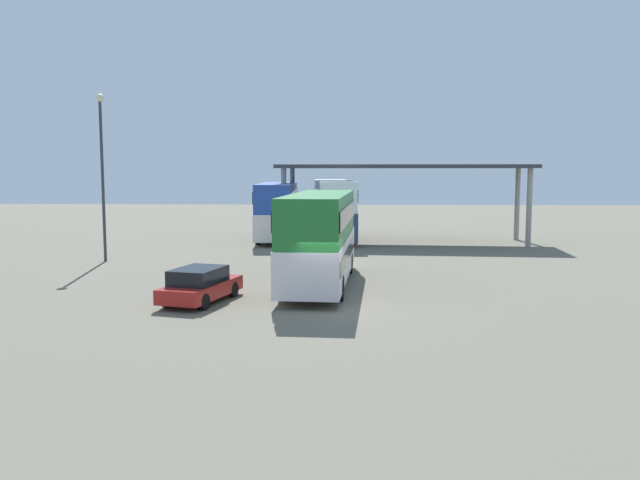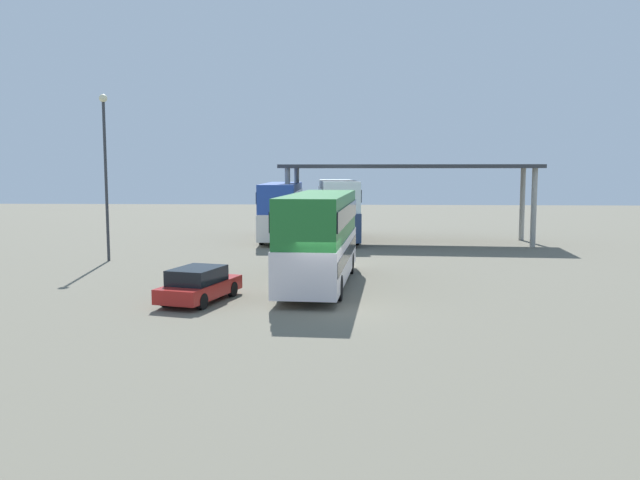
{
  "view_description": "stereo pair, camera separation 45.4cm",
  "coord_description": "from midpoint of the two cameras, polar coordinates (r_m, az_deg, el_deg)",
  "views": [
    {
      "loc": [
        0.37,
        -23.47,
        5.08
      ],
      "look_at": [
        -0.66,
        4.61,
        2.0
      ],
      "focal_mm": 36.25,
      "sensor_mm": 36.0,
      "label": 1
    },
    {
      "loc": [
        0.83,
        -23.45,
        5.08
      ],
      "look_at": [
        -0.66,
        4.61,
        2.0
      ],
      "focal_mm": 36.25,
      "sensor_mm": 36.0,
      "label": 2
    }
  ],
  "objects": [
    {
      "name": "double_decker_near_canopy",
      "position": [
        47.02,
        -3.12,
        2.79
      ],
      "size": [
        2.83,
        10.78,
        4.09
      ],
      "rotation": [
        0.0,
        0.0,
        1.6
      ],
      "color": "silver",
      "rests_on": "ground_plane"
    },
    {
      "name": "ground_plane",
      "position": [
        24.01,
        1.53,
        -5.96
      ],
      "size": [
        140.0,
        140.0,
        0.0
      ],
      "primitive_type": "plane",
      "color": "#686455"
    },
    {
      "name": "double_decker_main",
      "position": [
        28.25,
        0.46,
        0.44
      ],
      "size": [
        3.17,
        10.86,
        4.03
      ],
      "rotation": [
        0.0,
        0.0,
        1.51
      ],
      "color": "silver",
      "rests_on": "ground_plane"
    },
    {
      "name": "parked_hatchback",
      "position": [
        25.25,
        -10.12,
        -3.89
      ],
      "size": [
        2.68,
        4.39,
        1.35
      ],
      "rotation": [
        0.0,
        0.0,
        1.31
      ],
      "color": "#A91E1A",
      "rests_on": "ground_plane"
    },
    {
      "name": "lamppost_tall",
      "position": [
        37.49,
        -18.09,
        6.79
      ],
      "size": [
        0.44,
        0.44,
        9.14
      ],
      "color": "#33353A",
      "rests_on": "ground_plane"
    },
    {
      "name": "depot_canopy",
      "position": [
        45.66,
        8.06,
        6.09
      ],
      "size": [
        17.87,
        6.38,
        5.41
      ],
      "rotation": [
        0.0,
        0.0,
        -0.07
      ],
      "color": "#33353A",
      "rests_on": "ground_plane"
    },
    {
      "name": "double_decker_mid_row",
      "position": [
        46.54,
        1.85,
        2.88
      ],
      "size": [
        3.34,
        10.8,
        4.29
      ],
      "rotation": [
        0.0,
        0.0,
        1.65
      ],
      "color": "navy",
      "rests_on": "ground_plane"
    }
  ]
}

